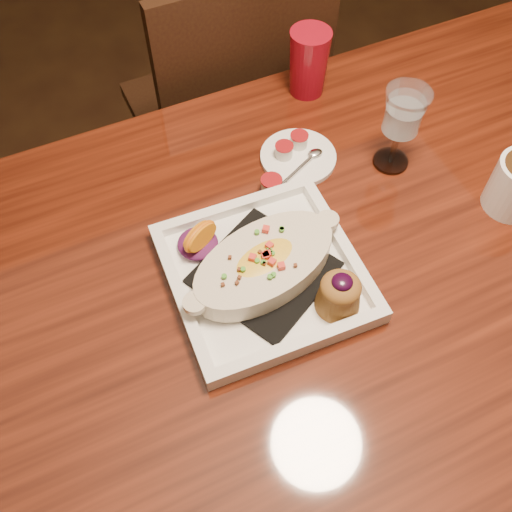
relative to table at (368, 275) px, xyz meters
name	(u,v)px	position (x,y,z in m)	size (l,w,h in m)	color
floor	(329,402)	(0.00, 0.00, -0.65)	(7.00, 7.00, 0.00)	black
table	(368,275)	(0.00, 0.00, 0.00)	(1.50, 0.90, 0.75)	maroon
chair_far	(229,114)	(0.00, 0.63, -0.15)	(0.42, 0.42, 0.93)	black
plate	(269,270)	(-0.19, 0.01, 0.13)	(0.30, 0.30, 0.08)	white
goblet	(403,116)	(0.12, 0.14, 0.21)	(0.08, 0.08, 0.16)	silver
saucer	(297,155)	(-0.03, 0.22, 0.11)	(0.14, 0.14, 0.09)	white
creamer_loose	(271,185)	(-0.11, 0.17, 0.11)	(0.04, 0.04, 0.03)	silver
red_tumbler	(309,63)	(0.07, 0.38, 0.16)	(0.08, 0.08, 0.13)	#9F0B1C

